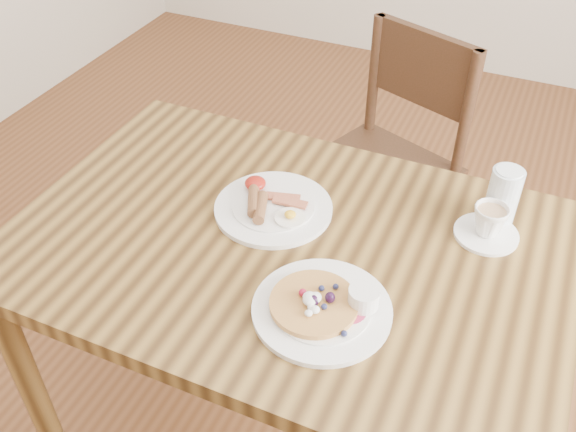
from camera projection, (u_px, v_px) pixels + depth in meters
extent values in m
plane|color=brown|center=(288.00, 432.00, 1.87)|extent=(5.00, 5.00, 0.00)
cube|color=brown|center=(288.00, 248.00, 1.40)|extent=(1.20, 0.80, 0.04)
cylinder|color=brown|center=(31.00, 385.00, 1.57)|extent=(0.06, 0.06, 0.71)
cylinder|color=brown|center=(524.00, 328.00, 1.71)|extent=(0.06, 0.06, 0.71)
cylinder|color=brown|center=(177.00, 221.00, 2.05)|extent=(0.06, 0.06, 0.71)
cube|color=#3F2217|center=(376.00, 175.00, 2.08)|extent=(0.54, 0.54, 0.04)
cylinder|color=#3F2217|center=(297.00, 229.00, 2.23)|extent=(0.04, 0.04, 0.43)
cylinder|color=#3F2217|center=(378.00, 282.00, 2.04)|extent=(0.04, 0.04, 0.43)
cylinder|color=#3F2217|center=(364.00, 185.00, 2.43)|extent=(0.04, 0.04, 0.43)
cylinder|color=#3F2217|center=(443.00, 229.00, 2.23)|extent=(0.04, 0.04, 0.43)
cylinder|color=#3F2217|center=(466.00, 117.00, 1.94)|extent=(0.04, 0.04, 0.43)
cylinder|color=#3F2217|center=(374.00, 78.00, 2.14)|extent=(0.04, 0.04, 0.43)
cube|color=#3F2217|center=(424.00, 68.00, 1.98)|extent=(0.37, 0.16, 0.24)
cylinder|color=white|center=(322.00, 310.00, 1.23)|extent=(0.27, 0.27, 0.01)
cylinder|color=white|center=(322.00, 307.00, 1.22)|extent=(0.19, 0.19, 0.01)
cylinder|color=#B22D59|center=(349.00, 310.00, 1.21)|extent=(0.07, 0.07, 0.00)
cylinder|color=#C68C47|center=(314.00, 303.00, 1.22)|extent=(0.17, 0.17, 0.01)
ellipsoid|color=white|center=(311.00, 298.00, 1.21)|extent=(0.03, 0.03, 0.02)
ellipsoid|color=white|center=(313.00, 311.00, 1.19)|extent=(0.02, 0.02, 0.01)
cylinder|color=white|center=(364.00, 297.00, 1.21)|extent=(0.06, 0.06, 0.04)
cylinder|color=#591E07|center=(364.00, 292.00, 1.20)|extent=(0.05, 0.05, 0.00)
sphere|color=black|center=(332.00, 297.00, 1.21)|extent=(0.02, 0.02, 0.02)
sphere|color=#1E234C|center=(333.00, 289.00, 1.23)|extent=(0.01, 0.01, 0.01)
sphere|color=#1E234C|center=(319.00, 282.00, 1.25)|extent=(0.01, 0.01, 0.01)
sphere|color=#B21938|center=(312.00, 292.00, 1.22)|extent=(0.02, 0.02, 0.02)
sphere|color=black|center=(310.00, 301.00, 1.20)|extent=(0.02, 0.02, 0.02)
sphere|color=#1E234C|center=(325.00, 310.00, 1.19)|extent=(0.01, 0.01, 0.01)
sphere|color=#1E234C|center=(347.00, 332.00, 1.16)|extent=(0.01, 0.01, 0.01)
sphere|color=#B21938|center=(361.00, 320.00, 1.19)|extent=(0.01, 0.01, 0.01)
sphere|color=black|center=(365.00, 303.00, 1.21)|extent=(0.02, 0.02, 0.02)
cylinder|color=white|center=(273.00, 208.00, 1.46)|extent=(0.27, 0.27, 0.01)
cylinder|color=white|center=(273.00, 206.00, 1.46)|extent=(0.19, 0.19, 0.01)
cylinder|color=brown|center=(254.00, 201.00, 1.45)|extent=(0.06, 0.10, 0.03)
cylinder|color=brown|center=(261.00, 208.00, 1.43)|extent=(0.06, 0.10, 0.03)
cube|color=maroon|center=(283.00, 197.00, 1.47)|extent=(0.08, 0.04, 0.01)
cube|color=maroon|center=(290.00, 202.00, 1.45)|extent=(0.08, 0.03, 0.01)
cylinder|color=white|center=(290.00, 218.00, 1.42)|extent=(0.07, 0.07, 0.00)
ellipsoid|color=yellow|center=(290.00, 214.00, 1.41)|extent=(0.03, 0.03, 0.01)
ellipsoid|color=#A5190F|center=(255.00, 183.00, 1.50)|extent=(0.05, 0.05, 0.03)
cylinder|color=white|center=(486.00, 234.00, 1.40)|extent=(0.14, 0.14, 0.01)
imported|color=white|center=(490.00, 220.00, 1.37)|extent=(0.10, 0.10, 0.07)
cylinder|color=tan|center=(492.00, 212.00, 1.36)|extent=(0.07, 0.07, 0.00)
cylinder|color=silver|center=(503.00, 196.00, 1.40)|extent=(0.07, 0.07, 0.13)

